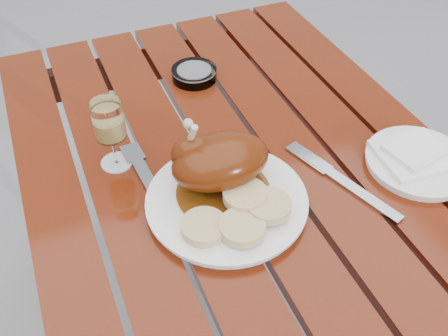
# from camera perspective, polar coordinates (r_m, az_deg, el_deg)

# --- Properties ---
(table) EXTENTS (0.80, 1.20, 0.75)m
(table) POSITION_cam_1_polar(r_m,az_deg,el_deg) (1.23, 2.02, -12.90)
(table) COLOR #65220C
(table) RESTS_ON ground
(dinner_plate) EXTENTS (0.36, 0.36, 0.02)m
(dinner_plate) POSITION_cam_1_polar(r_m,az_deg,el_deg) (0.87, 0.31, -3.87)
(dinner_plate) COLOR white
(dinner_plate) RESTS_ON table
(roast_duck) EXTENTS (0.18, 0.17, 0.13)m
(roast_duck) POSITION_cam_1_polar(r_m,az_deg,el_deg) (0.86, -0.83, 0.77)
(roast_duck) COLOR #592D0A
(roast_duck) RESTS_ON dinner_plate
(bread_dumplings) EXTENTS (0.19, 0.13, 0.03)m
(bread_dumplings) POSITION_cam_1_polar(r_m,az_deg,el_deg) (0.82, 1.86, -5.20)
(bread_dumplings) COLOR #DCBB86
(bread_dumplings) RESTS_ON dinner_plate
(wine_glass) EXTENTS (0.07, 0.07, 0.14)m
(wine_glass) POSITION_cam_1_polar(r_m,az_deg,el_deg) (0.93, -12.77, 3.71)
(wine_glass) COLOR #D4B560
(wine_glass) RESTS_ON table
(side_plate) EXTENTS (0.20, 0.20, 0.02)m
(side_plate) POSITION_cam_1_polar(r_m,az_deg,el_deg) (1.01, 21.31, 0.64)
(side_plate) COLOR white
(side_plate) RESTS_ON table
(napkin) EXTENTS (0.14, 0.13, 0.01)m
(napkin) POSITION_cam_1_polar(r_m,az_deg,el_deg) (1.00, 20.73, 1.41)
(napkin) COLOR white
(napkin) RESTS_ON side_plate
(ashtray) EXTENTS (0.12, 0.12, 0.03)m
(ashtray) POSITION_cam_1_polar(r_m,az_deg,el_deg) (1.18, -3.42, 10.71)
(ashtray) COLOR #B2B7BC
(ashtray) RESTS_ON table
(fork) EXTENTS (0.04, 0.19, 0.01)m
(fork) POSITION_cam_1_polar(r_m,az_deg,el_deg) (0.93, -8.66, -1.43)
(fork) COLOR gray
(fork) RESTS_ON table
(knife) EXTENTS (0.09, 0.22, 0.01)m
(knife) POSITION_cam_1_polar(r_m,az_deg,el_deg) (0.93, 14.16, -1.99)
(knife) COLOR gray
(knife) RESTS_ON table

